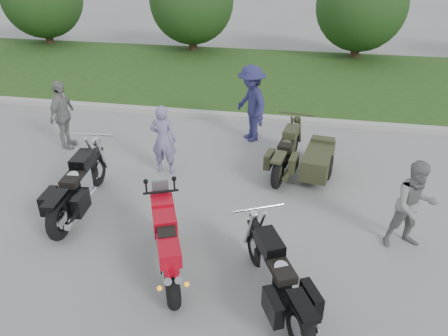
% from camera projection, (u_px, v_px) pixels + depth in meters
% --- Properties ---
extents(ground, '(80.00, 80.00, 0.00)m').
position_uv_depth(ground, '(166.00, 247.00, 7.42)').
color(ground, '#999994').
rests_on(ground, ground).
extents(curb, '(60.00, 0.30, 0.15)m').
position_uv_depth(curb, '(229.00, 116.00, 12.57)').
color(curb, '#ABA8A0').
rests_on(curb, ground).
extents(grass_strip, '(60.00, 8.00, 0.14)m').
position_uv_depth(grass_strip, '(249.00, 76.00, 16.17)').
color(grass_strip, '#3B5F20').
rests_on(grass_strip, ground).
extents(tree_mid_left, '(3.60, 3.60, 4.00)m').
position_uv_depth(tree_mid_left, '(192.00, 1.00, 18.57)').
color(tree_mid_left, '#3F2B1C').
rests_on(tree_mid_left, ground).
extents(tree_mid_right, '(3.60, 3.60, 4.00)m').
position_uv_depth(tree_mid_right, '(361.00, 6.00, 17.40)').
color(tree_mid_right, '#3F2B1C').
rests_on(tree_mid_right, ground).
extents(sportbike_red, '(0.98, 2.00, 1.00)m').
position_uv_depth(sportbike_red, '(167.00, 242.00, 6.59)').
color(sportbike_red, black).
rests_on(sportbike_red, ground).
extents(cruiser_left, '(0.55, 2.58, 0.99)m').
position_uv_depth(cruiser_left, '(77.00, 189.00, 8.13)').
color(cruiser_left, black).
rests_on(cruiser_left, ground).
extents(cruiser_right, '(1.19, 2.18, 0.91)m').
position_uv_depth(cruiser_right, '(279.00, 280.00, 6.04)').
color(cruiser_right, black).
rests_on(cruiser_right, ground).
extents(cruiser_sidecar, '(1.34, 2.31, 0.89)m').
position_uv_depth(cruiser_sidecar, '(304.00, 158.00, 9.46)').
color(cruiser_sidecar, black).
rests_on(cruiser_sidecar, ground).
extents(person_stripe, '(0.57, 0.38, 1.56)m').
position_uv_depth(person_stripe, '(163.00, 140.00, 9.42)').
color(person_stripe, gray).
rests_on(person_stripe, ground).
extents(person_grey, '(0.89, 0.77, 1.58)m').
position_uv_depth(person_grey, '(414.00, 206.00, 7.10)').
color(person_grey, gray).
rests_on(person_grey, ground).
extents(person_denim, '(1.30, 1.44, 1.93)m').
position_uv_depth(person_denim, '(251.00, 104.00, 10.87)').
color(person_denim, navy).
rests_on(person_denim, ground).
extents(person_back, '(0.41, 0.99, 1.68)m').
position_uv_depth(person_back, '(62.00, 115.00, 10.53)').
color(person_back, gray).
rests_on(person_back, ground).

